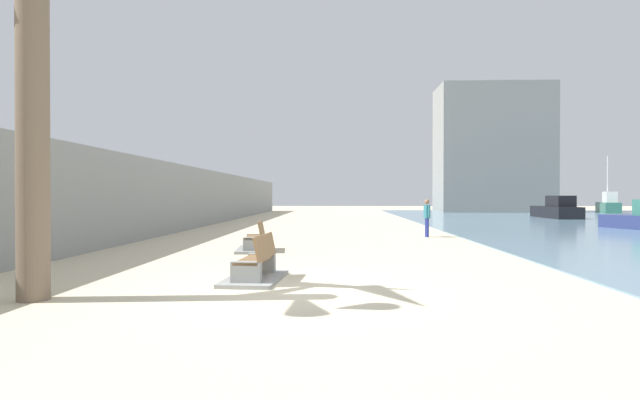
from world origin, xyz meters
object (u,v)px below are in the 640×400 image
Objects in this scene: boat_outer at (557,210)px; boat_mid_bay at (608,205)px; person_walking at (427,215)px; bench_near at (256,269)px; bench_far at (255,244)px.

boat_mid_bay is at bearing 48.89° from boat_outer.
person_walking is 38.74m from boat_mid_bay.
bench_near is 12.62m from person_walking.
bench_far is 1.33× the size of person_walking.
boat_mid_bay is (30.68, 35.94, 0.63)m from bench_far.
bench_near is at bearing -80.37° from bench_far.
boat_outer is at bearing 49.85° from bench_far.
boat_outer reaches higher than bench_far.
boat_outer reaches higher than bench_near.
boat_mid_bay is (29.71, 41.62, 0.63)m from bench_near.
person_walking is (6.60, 5.60, 0.73)m from bench_far.
person_walking reaches higher than bench_far.
boat_mid_bay reaches higher than person_walking.
boat_mid_bay reaches higher than bench_far.
boat_mid_bay reaches higher than boat_outer.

